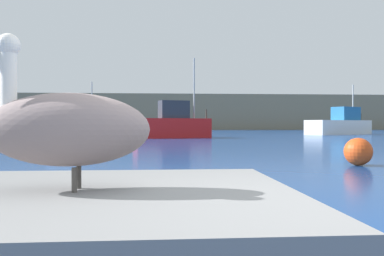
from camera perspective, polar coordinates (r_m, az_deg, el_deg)
name	(u,v)px	position (r m, az deg, el deg)	size (l,w,h in m)	color
hillside_backdrop	(166,113)	(77.02, -3.64, 2.18)	(140.00, 11.44, 6.47)	#7F755B
pier_dock	(68,243)	(2.53, -17.09, -15.29)	(2.65, 2.07, 0.61)	slate
pelican	(66,127)	(2.44, -17.47, 0.12)	(1.25, 0.43, 0.90)	gray
fishing_boat_white	(340,125)	(41.75, 20.22, 0.43)	(7.40, 5.25, 4.95)	white
fishing_boat_red	(173,124)	(29.33, -2.71, 0.53)	(5.77, 3.07, 5.91)	red
fishing_boat_orange	(67,124)	(39.92, -17.35, 0.56)	(7.41, 2.67, 5.07)	orange
mooring_buoy	(358,152)	(10.50, 22.48, -3.12)	(0.67, 0.67, 0.67)	#E54C19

